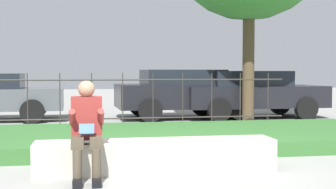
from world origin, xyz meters
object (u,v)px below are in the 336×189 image
(person_seated_reader, at_px, (87,126))
(car_parked_center, at_px, (186,92))
(car_parked_right, at_px, (251,93))
(stone_bench, at_px, (156,158))

(person_seated_reader, height_order, car_parked_center, car_parked_center)
(person_seated_reader, xyz_separation_m, car_parked_center, (2.80, 7.27, 0.09))
(person_seated_reader, height_order, car_parked_right, car_parked_right)
(car_parked_right, bearing_deg, stone_bench, -120.82)
(car_parked_center, relative_size, car_parked_right, 1.00)
(stone_bench, xyz_separation_m, person_seated_reader, (-0.91, -0.30, 0.47))
(stone_bench, height_order, car_parked_right, car_parked_right)
(person_seated_reader, distance_m, car_parked_center, 7.79)
(person_seated_reader, distance_m, car_parked_right, 8.46)
(car_parked_right, bearing_deg, car_parked_center, 171.74)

